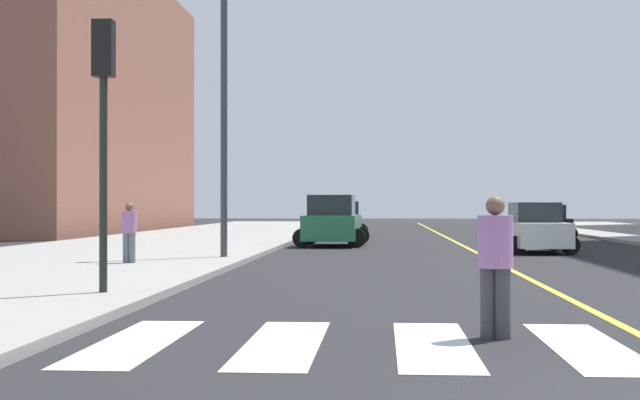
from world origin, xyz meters
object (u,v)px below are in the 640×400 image
Objects in this scene: car_black_second at (549,223)px; traffic_light_far_corner at (104,101)px; car_silver_fourth at (343,220)px; car_green_third at (332,222)px; car_white_nearest at (535,229)px; pedestrian_walking_west at (129,230)px; pedestrian_crossing at (495,260)px; street_lamp at (224,93)px.

traffic_light_far_corner is at bearing 67.91° from car_black_second.
traffic_light_far_corner reaches higher than car_silver_fourth.
car_white_nearest is at bearing -31.12° from car_green_third.
car_green_third reaches higher than car_silver_fourth.
pedestrian_walking_west is at bearing -102.09° from car_silver_fourth.
car_black_second is (2.88, 13.79, -0.03)m from car_white_nearest.
pedestrian_crossing reaches higher than car_white_nearest.
street_lamp is at bearing -98.43° from car_silver_fourth.
car_white_nearest is 14.08m from car_black_second.
traffic_light_far_corner reaches higher than car_white_nearest.
car_silver_fourth is at bearing 83.22° from street_lamp.
car_black_second is 10.56m from car_silver_fourth.
car_green_third reaches higher than car_black_second.
car_white_nearest is at bearing -66.80° from car_silver_fourth.
traffic_light_far_corner is (-2.83, -22.00, 2.53)m from car_green_third.
street_lamp reaches higher than pedestrian_crossing.
street_lamp is (2.00, 3.05, 3.97)m from pedestrian_walking_west.
pedestrian_walking_west is 0.19× the size of street_lamp.
car_black_second is 23.97m from street_lamp.
street_lamp is (-6.09, 15.47, 4.01)m from pedestrian_crossing.
traffic_light_far_corner is at bearing -91.03° from street_lamp.
pedestrian_crossing is (-6.84, -35.21, 0.19)m from car_black_second.
pedestrian_crossing is (3.47, -37.48, 0.11)m from car_silver_fourth.
street_lamp reaches higher than car_white_nearest.
traffic_light_far_corner reaches higher than pedestrian_walking_west.
car_silver_fourth reaches higher than car_black_second.
pedestrian_walking_west is at bearing 57.65° from car_black_second.
car_green_third is 0.57× the size of street_lamp.
pedestrian_crossing is 17.10m from street_lamp.
car_white_nearest is 0.85× the size of car_green_third.
car_silver_fourth is 33.48m from traffic_light_far_corner.
car_white_nearest is 12.40m from street_lamp.
traffic_light_far_corner is 3.00× the size of pedestrian_walking_west.
traffic_light_far_corner is (-10.25, -17.20, 2.68)m from car_white_nearest.
car_white_nearest is 20.20m from traffic_light_far_corner.
car_silver_fourth is at bearing 91.78° from car_green_third.
pedestrian_crossing is (6.29, -4.22, -2.52)m from traffic_light_far_corner.
pedestrian_crossing is at bearing -80.72° from car_green_third.
car_black_second is at bearing 67.03° from traffic_light_far_corner.
car_black_second is at bearing -14.06° from car_silver_fourth.
car_silver_fourth reaches higher than pedestrian_walking_west.
car_green_third is 2.64× the size of pedestrian_crossing.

